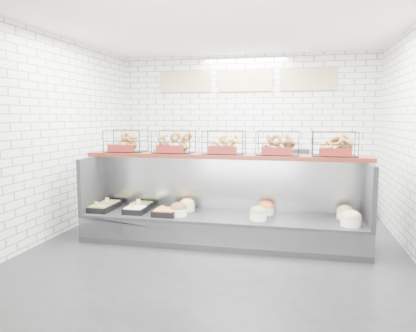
# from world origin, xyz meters

# --- Properties ---
(ground) EXTENTS (5.50, 5.50, 0.00)m
(ground) POSITION_xyz_m (0.00, 0.00, 0.00)
(ground) COLOR black
(ground) RESTS_ON ground
(room_shell) EXTENTS (5.02, 5.51, 3.01)m
(room_shell) POSITION_xyz_m (0.00, 0.60, 2.06)
(room_shell) COLOR silver
(room_shell) RESTS_ON ground
(display_case) EXTENTS (4.00, 0.90, 1.20)m
(display_case) POSITION_xyz_m (-0.01, 0.34, 0.33)
(display_case) COLOR black
(display_case) RESTS_ON ground
(bagel_shelf) EXTENTS (4.10, 0.50, 0.40)m
(bagel_shelf) POSITION_xyz_m (-0.00, 0.52, 1.38)
(bagel_shelf) COLOR #45160E
(bagel_shelf) RESTS_ON display_case
(prep_counter) EXTENTS (4.00, 0.60, 1.20)m
(prep_counter) POSITION_xyz_m (-0.01, 2.43, 0.47)
(prep_counter) COLOR #93969B
(prep_counter) RESTS_ON ground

